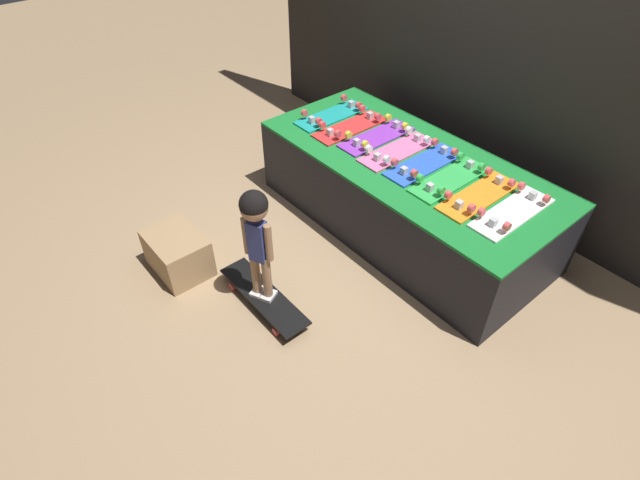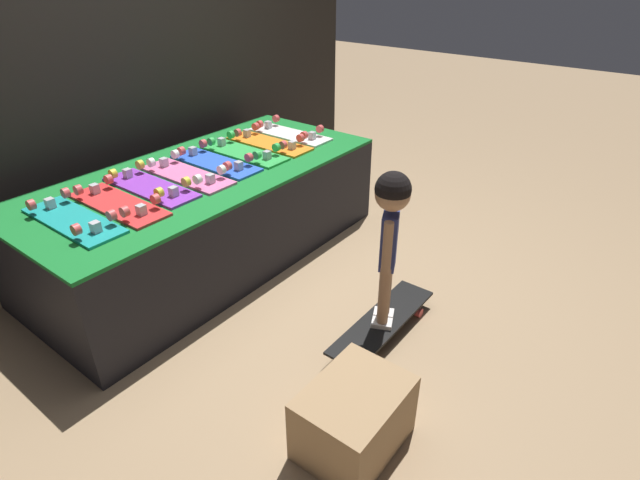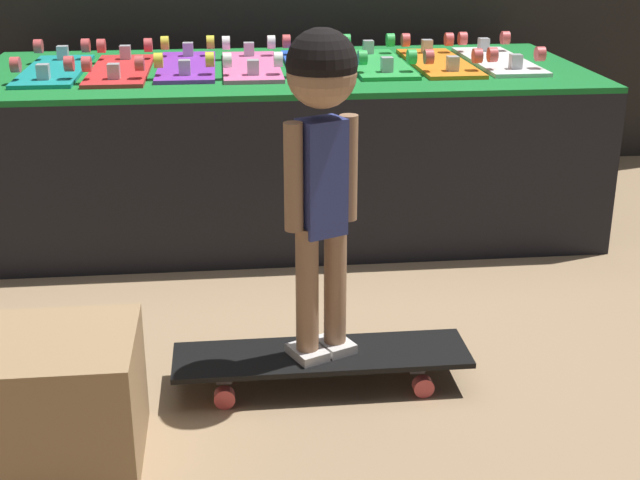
{
  "view_description": "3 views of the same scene",
  "coord_description": "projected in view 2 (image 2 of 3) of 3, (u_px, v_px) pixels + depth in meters",
  "views": [
    {
      "loc": [
        1.91,
        -1.8,
        2.49
      ],
      "look_at": [
        0.03,
        -0.24,
        0.33
      ],
      "focal_mm": 28.0,
      "sensor_mm": 36.0,
      "label": 1
    },
    {
      "loc": [
        -1.79,
        -1.66,
        1.73
      ],
      "look_at": [
        0.07,
        -0.23,
        0.37
      ],
      "focal_mm": 28.0,
      "sensor_mm": 36.0,
      "label": 2
    },
    {
      "loc": [
        -0.22,
        -2.7,
        1.16
      ],
      "look_at": [
        0.03,
        -0.36,
        0.27
      ],
      "focal_mm": 50.0,
      "sensor_mm": 36.0,
      "label": 3
    }
  ],
  "objects": [
    {
      "name": "ground_plane",
      "position": [
        282.0,
        287.0,
        2.97
      ],
      "size": [
        16.0,
        16.0,
        0.0
      ],
      "primitive_type": "plane",
      "color": "#9E7F5B"
    },
    {
      "name": "back_wall",
      "position": [
        100.0,
        21.0,
        3.03
      ],
      "size": [
        4.76,
        0.1,
        2.74
      ],
      "color": "black",
      "rests_on": "ground_plane"
    },
    {
      "name": "display_rack",
      "position": [
        208.0,
        214.0,
        3.15
      ],
      "size": [
        2.22,
        1.01,
        0.59
      ],
      "color": "black",
      "rests_on": "ground_plane"
    },
    {
      "name": "skateboard_teal_on_rack",
      "position": [
        73.0,
        219.0,
        2.41
      ],
      "size": [
        0.21,
        0.63,
        0.09
      ],
      "color": "teal",
      "rests_on": "display_rack"
    },
    {
      "name": "skateboard_red_on_rack",
      "position": [
        118.0,
        203.0,
        2.57
      ],
      "size": [
        0.21,
        0.63,
        0.09
      ],
      "color": "red",
      "rests_on": "display_rack"
    },
    {
      "name": "skateboard_purple_on_rack",
      "position": [
        150.0,
        186.0,
        2.76
      ],
      "size": [
        0.21,
        0.63,
        0.09
      ],
      "color": "purple",
      "rests_on": "display_rack"
    },
    {
      "name": "skateboard_pink_on_rack",
      "position": [
        187.0,
        174.0,
        2.91
      ],
      "size": [
        0.21,
        0.63,
        0.09
      ],
      "color": "pink",
      "rests_on": "display_rack"
    },
    {
      "name": "skateboard_blue_on_rack",
      "position": [
        215.0,
        161.0,
        3.08
      ],
      "size": [
        0.21,
        0.63,
        0.09
      ],
      "color": "blue",
      "rests_on": "display_rack"
    },
    {
      "name": "skateboard_green_on_rack",
      "position": [
        244.0,
        151.0,
        3.23
      ],
      "size": [
        0.21,
        0.63,
        0.09
      ],
      "color": "green",
      "rests_on": "display_rack"
    },
    {
      "name": "skateboard_orange_on_rack",
      "position": [
        269.0,
        142.0,
        3.39
      ],
      "size": [
        0.21,
        0.63,
        0.09
      ],
      "color": "orange",
      "rests_on": "display_rack"
    },
    {
      "name": "skateboard_white_on_rack",
      "position": [
        290.0,
        133.0,
        3.56
      ],
      "size": [
        0.21,
        0.63,
        0.09
      ],
      "color": "white",
      "rests_on": "display_rack"
    },
    {
      "name": "skateboard_on_floor",
      "position": [
        382.0,
        323.0,
        2.57
      ],
      "size": [
        0.75,
        0.2,
        0.09
      ],
      "color": "black",
      "rests_on": "ground_plane"
    },
    {
      "name": "child",
      "position": [
        390.0,
        222.0,
        2.28
      ],
      "size": [
        0.18,
        0.17,
        0.82
      ],
      "rotation": [
        0.0,
        0.0,
        0.43
      ],
      "color": "silver",
      "rests_on": "skateboard_on_floor"
    },
    {
      "name": "storage_box",
      "position": [
        354.0,
        418.0,
        1.95
      ],
      "size": [
        0.43,
        0.33,
        0.3
      ],
      "color": "#A37F56",
      "rests_on": "ground_plane"
    }
  ]
}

